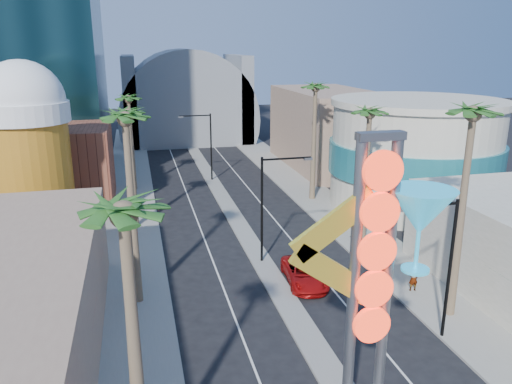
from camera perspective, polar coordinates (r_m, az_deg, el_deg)
name	(u,v)px	position (r m, az deg, el deg)	size (l,w,h in m)	color
sidewalk_west	(130,209)	(50.45, -14.18, -1.91)	(5.00, 100.00, 0.15)	gray
sidewalk_east	(313,196)	(53.54, 6.55, -0.44)	(5.00, 100.00, 0.15)	gray
median	(221,194)	(53.97, -4.07, -0.24)	(1.60, 84.00, 0.15)	gray
brick_filler_west	(60,167)	(52.84, -21.54, 2.68)	(10.00, 10.00, 8.00)	brown
filler_east	(327,129)	(66.58, 8.14, 7.17)	(10.00, 20.00, 10.00)	#957460
beer_mug	(28,144)	(44.52, -24.60, 5.02)	(7.00, 7.00, 14.50)	#B07517
turquoise_building	(414,154)	(51.54, 17.60, 4.16)	(16.60, 16.60, 10.60)	#B7B39B
canopy	(186,114)	(86.17, -8.01, 8.78)	(22.00, 16.00, 22.00)	slate
neon_sign	(391,265)	(20.22, 15.20, -8.08)	(6.53, 2.60, 12.55)	gray
streetlight_0	(269,199)	(35.84, 1.53, -0.83)	(3.79, 0.25, 8.00)	black
streetlight_1	(206,141)	(58.54, -5.70, 5.87)	(3.79, 0.25, 8.00)	black
streetlight_2	(443,258)	(28.04, 20.61, -7.04)	(3.45, 0.25, 8.00)	black
palm_0	(125,232)	(16.03, -14.74, -4.44)	(2.40, 2.40, 11.70)	brown
palm_1	(126,131)	(29.40, -14.63, 6.75)	(2.40, 2.40, 12.70)	brown
palm_2	(128,120)	(43.44, -14.38, 7.94)	(2.40, 2.40, 11.20)	brown
palm_3	(129,104)	(55.35, -14.35, 9.67)	(2.40, 2.40, 11.20)	brown
palm_5	(472,128)	(29.21, 23.43, 6.75)	(2.40, 2.40, 13.20)	brown
palm_6	(369,121)	(39.53, 12.83, 7.91)	(2.40, 2.40, 11.70)	brown
palm_7	(315,95)	(50.38, 6.80, 10.97)	(2.40, 2.40, 12.70)	brown
red_pickup	(304,273)	(34.22, 5.56, -9.22)	(2.44, 5.29, 1.47)	#AB0D0D
pedestrian_a	(413,279)	(34.30, 17.54, -9.41)	(0.62, 0.41, 1.70)	gray
pedestrian_b	(353,227)	(42.24, 11.03, -3.99)	(0.82, 0.64, 1.69)	gray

